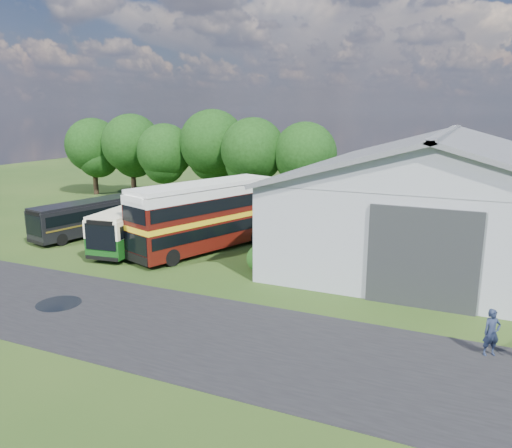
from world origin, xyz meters
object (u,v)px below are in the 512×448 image
at_px(bus_green_single, 145,222).
at_px(visitor_a, 492,333).
at_px(storage_shed, 444,189).
at_px(bus_maroon_double, 204,217).
at_px(bus_dark_single, 93,216).

relative_size(bus_green_single, visitor_a, 5.77).
bearing_deg(storage_shed, bus_maroon_double, -153.08).
bearing_deg(storage_shed, visitor_a, -78.87).
distance_m(bus_maroon_double, visitor_a, 19.85).
bearing_deg(visitor_a, bus_maroon_double, 123.68).
xyz_separation_m(bus_green_single, bus_maroon_double, (4.80, 0.21, 0.77)).
bearing_deg(visitor_a, bus_dark_single, 131.44).
height_order(storage_shed, bus_dark_single, storage_shed).
bearing_deg(bus_dark_single, bus_green_single, 5.52).
height_order(bus_maroon_double, bus_dark_single, bus_maroon_double).
xyz_separation_m(bus_green_single, visitor_a, (22.66, -8.34, -0.63)).
bearing_deg(bus_maroon_double, visitor_a, -5.84).
height_order(bus_maroon_double, visitor_a, bus_maroon_double).
height_order(storage_shed, bus_green_single, storage_shed).
distance_m(bus_dark_single, visitor_a, 29.48).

